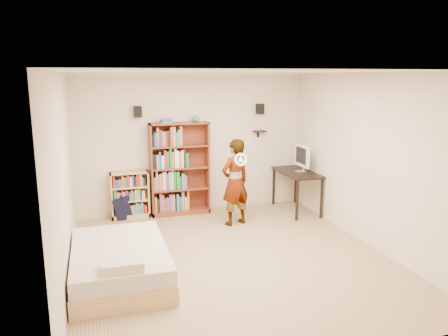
# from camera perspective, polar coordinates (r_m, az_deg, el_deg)

# --- Properties ---
(ground) EXTENTS (4.50, 5.00, 0.01)m
(ground) POSITION_cam_1_polar(r_m,az_deg,el_deg) (6.59, 1.01, -11.70)
(ground) COLOR tan
(ground) RESTS_ON ground
(room_shell) EXTENTS (4.52, 5.02, 2.71)m
(room_shell) POSITION_cam_1_polar(r_m,az_deg,el_deg) (6.10, 1.07, 3.63)
(room_shell) COLOR #F2E4CF
(room_shell) RESTS_ON ground
(crown_molding) EXTENTS (4.50, 5.00, 0.06)m
(crown_molding) POSITION_cam_1_polar(r_m,az_deg,el_deg) (6.04, 1.11, 12.20)
(crown_molding) COLOR white
(crown_molding) RESTS_ON room_shell
(speaker_left) EXTENTS (0.14, 0.12, 0.20)m
(speaker_left) POSITION_cam_1_polar(r_m,az_deg,el_deg) (8.21, -11.20, 7.24)
(speaker_left) COLOR black
(speaker_left) RESTS_ON room_shell
(speaker_right) EXTENTS (0.14, 0.12, 0.20)m
(speaker_right) POSITION_cam_1_polar(r_m,az_deg,el_deg) (8.78, 4.72, 7.71)
(speaker_right) COLOR black
(speaker_right) RESTS_ON room_shell
(wall_shelf) EXTENTS (0.25, 0.16, 0.02)m
(wall_shelf) POSITION_cam_1_polar(r_m,az_deg,el_deg) (8.83, 4.65, 4.81)
(wall_shelf) COLOR black
(wall_shelf) RESTS_ON room_shell
(tall_bookshelf) EXTENTS (1.12, 0.33, 1.78)m
(tall_bookshelf) POSITION_cam_1_polar(r_m,az_deg,el_deg) (8.41, -5.80, -0.14)
(tall_bookshelf) COLOR brown
(tall_bookshelf) RESTS_ON ground
(low_bookshelf) EXTENTS (0.71, 0.27, 0.88)m
(low_bookshelf) POSITION_cam_1_polar(r_m,az_deg,el_deg) (8.43, -12.18, -3.46)
(low_bookshelf) COLOR tan
(low_bookshelf) RESTS_ON ground
(computer_desk) EXTENTS (0.59, 1.18, 0.81)m
(computer_desk) POSITION_cam_1_polar(r_m,az_deg,el_deg) (8.77, 9.44, -3.01)
(computer_desk) COLOR black
(computer_desk) RESTS_ON ground
(imac) EXTENTS (0.19, 0.53, 0.52)m
(imac) POSITION_cam_1_polar(r_m,az_deg,el_deg) (8.61, 10.04, 1.22)
(imac) COLOR white
(imac) RESTS_ON computer_desk
(daybed) EXTENTS (1.23, 1.89, 0.56)m
(daybed) POSITION_cam_1_polar(r_m,az_deg,el_deg) (6.05, -13.46, -11.44)
(daybed) COLOR beige
(daybed) RESTS_ON ground
(person) EXTENTS (0.66, 0.54, 1.56)m
(person) POSITION_cam_1_polar(r_m,az_deg,el_deg) (7.79, 1.47, -1.88)
(person) COLOR black
(person) RESTS_ON ground
(wii_wheel) EXTENTS (0.23, 0.09, 0.23)m
(wii_wheel) POSITION_cam_1_polar(r_m,az_deg,el_deg) (7.42, 2.19, 1.10)
(wii_wheel) COLOR white
(wii_wheel) RESTS_ON person
(navy_bag) EXTENTS (0.36, 0.27, 0.45)m
(navy_bag) POSITION_cam_1_polar(r_m,az_deg,el_deg) (8.42, -13.21, -5.07)
(navy_bag) COLOR black
(navy_bag) RESTS_ON ground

